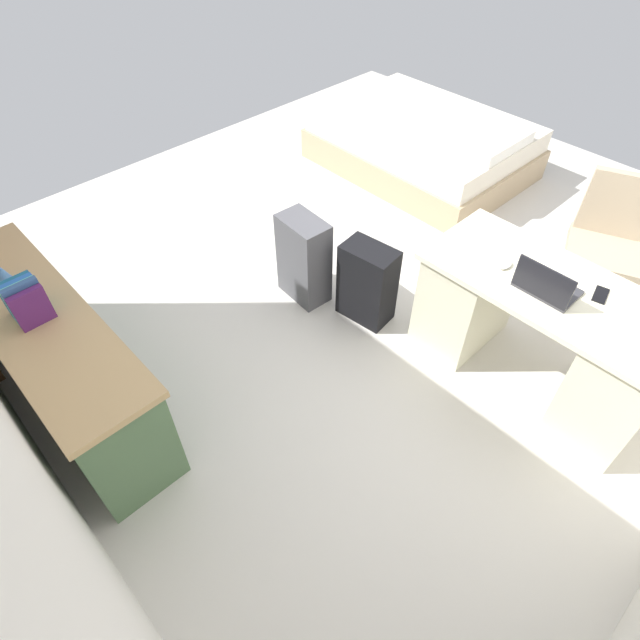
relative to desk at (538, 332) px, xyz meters
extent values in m
plane|color=beige|center=(1.05, -0.04, -0.39)|extent=(6.09, 6.09, 0.00)
cube|color=beige|center=(0.00, 0.00, 0.34)|extent=(1.44, 0.66, 0.04)
cube|color=beige|center=(-0.49, 0.00, -0.03)|extent=(0.40, 0.59, 0.70)
cube|color=beige|center=(0.49, 0.00, -0.03)|extent=(0.40, 0.59, 0.70)
cylinder|color=black|center=(0.05, -0.87, -0.37)|extent=(0.52, 0.52, 0.04)
cylinder|color=black|center=(0.05, -0.87, -0.18)|extent=(0.06, 0.06, 0.42)
cube|color=tan|center=(0.05, -0.87, 0.07)|extent=(0.60, 0.60, 0.08)
cube|color=tan|center=(0.13, -1.06, 0.33)|extent=(0.43, 0.22, 0.44)
cube|color=#4C6B47|center=(1.77, 2.13, -0.05)|extent=(1.76, 0.44, 0.68)
cube|color=tan|center=(1.77, 2.13, 0.31)|extent=(1.80, 0.48, 0.04)
cube|color=#415B3C|center=(1.37, 1.90, -0.20)|extent=(0.67, 0.01, 0.24)
cube|color=#415B3C|center=(2.16, 1.90, -0.20)|extent=(0.67, 0.01, 0.24)
cube|color=tan|center=(2.09, -1.57, -0.25)|extent=(1.91, 1.42, 0.28)
cube|color=silver|center=(2.09, -1.57, -0.01)|extent=(1.85, 1.36, 0.20)
cube|color=white|center=(1.42, -1.56, 0.14)|extent=(0.49, 0.68, 0.10)
cube|color=black|center=(1.05, 0.33, -0.10)|extent=(0.38, 0.26, 0.58)
cube|color=#4C4C51|center=(1.51, 0.49, -0.07)|extent=(0.37, 0.24, 0.64)
cube|color=#333338|center=(0.03, 0.06, 0.36)|extent=(0.31, 0.22, 0.02)
cube|color=black|center=(0.03, 0.16, 0.47)|extent=(0.31, 0.01, 0.19)
ellipsoid|color=white|center=(0.29, 0.06, 0.37)|extent=(0.06, 0.10, 0.03)
cube|color=black|center=(-0.19, -0.10, 0.36)|extent=(0.10, 0.15, 0.01)
cube|color=#511F5C|center=(1.69, 2.13, 0.44)|extent=(0.04, 0.17, 0.21)
cube|color=#315184|center=(1.73, 2.13, 0.45)|extent=(0.03, 0.17, 0.24)
cube|color=#53B6A5|center=(1.77, 2.13, 0.44)|extent=(0.04, 0.17, 0.21)
cube|color=#275FB4|center=(1.81, 2.13, 0.44)|extent=(0.03, 0.17, 0.21)
cube|color=#19577E|center=(1.85, 2.13, 0.43)|extent=(0.04, 0.17, 0.19)
cone|color=#4C7FBF|center=(2.14, 2.13, 0.39)|extent=(0.08, 0.08, 0.11)
camera|label=1|loc=(-0.61, 2.36, 2.23)|focal=29.11mm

